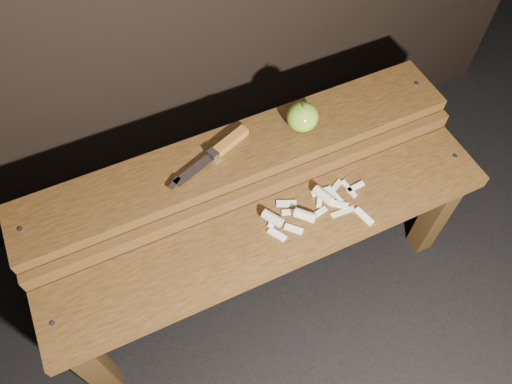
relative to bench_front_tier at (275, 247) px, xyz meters
name	(u,v)px	position (x,y,z in m)	size (l,w,h in m)	color
ground	(264,280)	(0.00, 0.06, -0.35)	(60.00, 60.00, 0.00)	black
bench_front_tier	(275,247)	(0.00, 0.00, 0.00)	(1.20, 0.20, 0.42)	#39220E
bench_rear_tier	(240,170)	(0.00, 0.23, 0.06)	(1.20, 0.21, 0.50)	#39220E
apple	(302,117)	(0.19, 0.23, 0.18)	(0.08, 0.08, 0.09)	olive
knife	(221,148)	(-0.04, 0.25, 0.16)	(0.25, 0.11, 0.02)	#965A20
apple_scraps	(308,209)	(0.11, 0.03, 0.08)	(0.30, 0.17, 0.03)	beige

